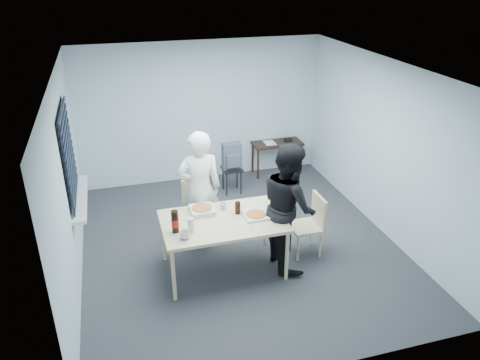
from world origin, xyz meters
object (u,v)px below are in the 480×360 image
object	(u,v)px
stool	(232,173)
backpack	(232,156)
chair_right	(311,221)
person_white	(200,190)
soda_bottle	(175,222)
mug_a	(185,235)
mug_b	(223,206)
dining_table	(223,224)
chair_far	(197,205)
person_black	(289,206)
side_table	(277,146)

from	to	relation	value
stool	backpack	xyz separation A→B (m)	(0.00, -0.01, 0.34)
chair_right	person_white	size ratio (longest dim) A/B	0.50
person_white	soda_bottle	distance (m)	0.98
backpack	mug_a	world-z (taller)	backpack
chair_right	mug_b	xyz separation A→B (m)	(-1.23, 0.21, 0.31)
dining_table	person_white	distance (m)	0.77
mug_b	chair_right	bearing A→B (deg)	-9.65
chair_far	person_white	xyz separation A→B (m)	(-0.00, -0.26, 0.37)
dining_table	chair_right	xyz separation A→B (m)	(1.30, 0.07, -0.21)
chair_far	stool	bearing A→B (deg)	54.86
person_white	person_black	xyz separation A→B (m)	(1.04, -0.79, 0.00)
dining_table	mug_a	size ratio (longest dim) A/B	13.00
backpack	soda_bottle	bearing A→B (deg)	-136.92
mug_b	soda_bottle	distance (m)	0.82
chair_far	stool	world-z (taller)	chair_far
chair_right	soda_bottle	xyz separation A→B (m)	(-1.94, -0.19, 0.41)
person_black	person_white	bearing A→B (deg)	52.65
dining_table	chair_right	bearing A→B (deg)	3.06
mug_a	backpack	bearing A→B (deg)	63.20
chair_right	person_black	bearing A→B (deg)	-162.20
person_white	mug_a	world-z (taller)	person_white
chair_far	backpack	size ratio (longest dim) A/B	1.91
side_table	backpack	bearing A→B (deg)	-151.15
mug_b	stool	bearing A→B (deg)	71.67
stool	chair_far	bearing A→B (deg)	-125.14
person_white	mug_a	size ratio (longest dim) A/B	14.39
dining_table	backpack	world-z (taller)	backpack
backpack	mug_a	bearing A→B (deg)	-133.62
chair_far	mug_a	size ratio (longest dim) A/B	7.24
side_table	backpack	world-z (taller)	backpack
soda_bottle	dining_table	bearing A→B (deg)	10.91
person_black	stool	world-z (taller)	person_black
mug_b	chair_far	bearing A→B (deg)	107.82
dining_table	side_table	bearing A→B (deg)	57.48
chair_right	person_white	world-z (taller)	person_white
chair_right	person_white	xyz separation A→B (m)	(-1.46, 0.66, 0.37)
person_black	chair_far	bearing A→B (deg)	44.57
soda_bottle	person_black	bearing A→B (deg)	2.23
person_white	stool	xyz separation A→B (m)	(0.88, 1.52, -0.52)
person_black	mug_a	xyz separation A→B (m)	(-1.44, -0.24, -0.06)
side_table	mug_b	size ratio (longest dim) A/B	9.63
side_table	mug_a	distance (m)	3.92
mug_b	dining_table	bearing A→B (deg)	-105.34
stool	backpack	world-z (taller)	backpack
chair_far	side_table	bearing A→B (deg)	43.12
chair_far	chair_right	distance (m)	1.72
stool	soda_bottle	size ratio (longest dim) A/B	1.63
person_white	soda_bottle	world-z (taller)	person_white
stool	side_table	bearing A→B (deg)	28.26
chair_right	side_table	xyz separation A→B (m)	(0.50, 2.75, 0.05)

